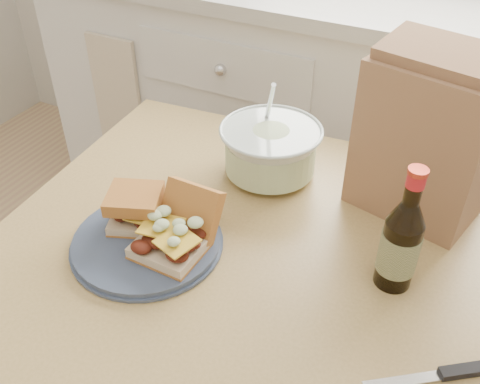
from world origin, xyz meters
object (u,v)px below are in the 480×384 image
at_px(dining_table, 231,286).
at_px(plate, 147,242).
at_px(paper_bag, 426,141).
at_px(coleslaw_bowl, 270,152).
at_px(beer_bottle, 401,243).

height_order(dining_table, plate, plate).
height_order(dining_table, paper_bag, paper_bag).
bearing_deg(dining_table, plate, -157.54).
relative_size(plate, coleslaw_bowl, 1.25).
bearing_deg(coleslaw_bowl, paper_bag, 5.66).
bearing_deg(paper_bag, beer_bottle, -71.47).
relative_size(plate, paper_bag, 0.89).
xyz_separation_m(coleslaw_bowl, beer_bottle, (0.32, -0.19, 0.03)).
bearing_deg(paper_bag, plate, -126.28).
distance_m(plate, paper_bag, 0.54).
bearing_deg(coleslaw_bowl, plate, -108.30).
bearing_deg(dining_table, coleslaw_bowl, 93.26).
xyz_separation_m(beer_bottle, paper_bag, (-0.02, 0.22, 0.06)).
bearing_deg(beer_bottle, plate, -154.66).
xyz_separation_m(dining_table, beer_bottle, (0.28, 0.05, 0.19)).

